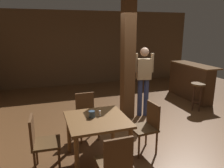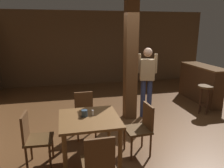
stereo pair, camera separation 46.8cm
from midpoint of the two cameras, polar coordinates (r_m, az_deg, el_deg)
name	(u,v)px [view 2 (the right image)]	position (r m, az deg, el deg)	size (l,w,h in m)	color
ground_plane	(148,131)	(4.93, 12.14, -12.00)	(10.80, 10.80, 0.00)	brown
wall_back	(107,48)	(8.73, 0.14, 9.42)	(8.00, 0.10, 2.80)	brown
pillar	(131,62)	(5.19, 7.46, 5.80)	(0.28, 0.28, 2.80)	brown
dining_table	(89,125)	(3.63, -2.19, -10.61)	(0.97, 0.97, 0.76)	brown
chair_east	(142,126)	(3.94, 11.21, -10.87)	(0.45, 0.45, 0.89)	#4C3319
chair_south	(99,162)	(2.96, 1.26, -19.78)	(0.42, 0.42, 0.89)	#4C3319
chair_west	(34,137)	(3.67, -16.31, -13.17)	(0.45, 0.45, 0.89)	#4C3319
chair_north	(85,112)	(4.48, -4.18, -7.39)	(0.43, 0.43, 0.89)	#4C3319
napkin_cup	(84,113)	(3.61, -3.51, -7.71)	(0.10, 0.10, 0.11)	#33475B
salt_shaker	(93,113)	(3.64, -1.37, -7.60)	(0.03, 0.03, 0.09)	silver
standing_person	(147,78)	(5.36, 11.59, 1.58)	(0.47, 0.28, 1.72)	tan
bar_counter	(200,83)	(7.17, 23.76, 0.16)	(0.56, 1.71, 1.08)	brown
bar_stool_near	(205,92)	(6.15, 25.20, -2.04)	(0.37, 0.37, 0.75)	#4C3319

